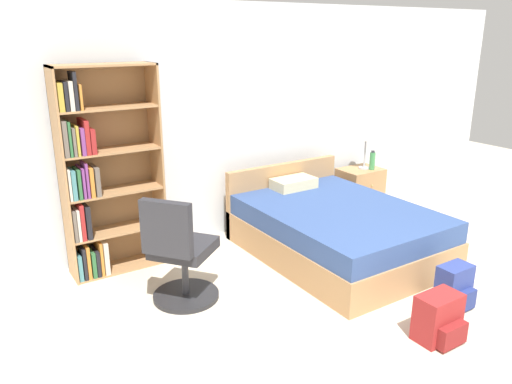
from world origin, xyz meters
TOP-DOWN VIEW (x-y plane):
  - ground_plane at (0.00, 0.00)m, footprint 14.00×14.00m
  - wall_back at (0.00, 3.23)m, footprint 9.00×0.06m
  - bookshelf at (-1.58, 2.96)m, footprint 0.93×0.34m
  - bed at (0.59, 2.05)m, footprint 1.53×2.06m
  - office_chair at (-1.21, 1.98)m, footprint 0.72×0.71m
  - nightstand at (1.80, 2.90)m, footprint 0.55×0.44m
  - table_lamp at (1.84, 2.89)m, footprint 0.23×0.23m
  - water_bottle at (1.89, 2.80)m, footprint 0.07×0.07m
  - backpack_blue at (0.75, 0.64)m, footprint 0.30×0.25m
  - backpack_red at (0.22, 0.39)m, footprint 0.35×0.29m

SIDE VIEW (x-z plane):
  - ground_plane at x=0.00m, z-range 0.00..0.00m
  - backpack_red at x=0.22m, z-range -0.01..0.37m
  - backpack_blue at x=0.75m, z-range -0.01..0.37m
  - bed at x=0.59m, z-range -0.12..0.68m
  - nightstand at x=1.80m, z-range 0.00..0.57m
  - office_chair at x=-1.21m, z-range -0.05..0.95m
  - water_bottle at x=1.89m, z-range 0.57..0.82m
  - bookshelf at x=-1.58m, z-range -0.03..1.99m
  - table_lamp at x=1.84m, z-range 0.74..1.28m
  - wall_back at x=0.00m, z-range 0.00..2.60m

